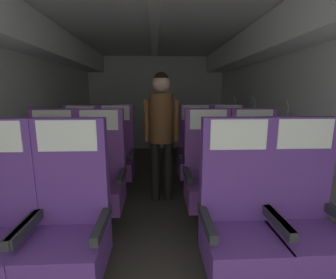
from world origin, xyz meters
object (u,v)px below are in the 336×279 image
at_px(seat_a_right_window, 238,223).
at_px(seat_b_right_aisle, 254,177).
at_px(seat_a_right_aisle, 303,221).
at_px(seat_c_left_window, 81,157).
at_px(seat_b_right_window, 208,177).
at_px(seat_c_left_aisle, 116,156).
at_px(seat_b_left_aisle, 100,179).
at_px(seat_c_right_window, 195,155).
at_px(seat_c_right_aisle, 228,155).
at_px(seat_b_left_window, 54,179).
at_px(flight_attendant, 161,124).
at_px(seat_a_left_aisle, 69,227).

xyz_separation_m(seat_a_right_window, seat_b_right_aisle, (0.46, 0.88, 0.00)).
distance_m(seat_a_right_aisle, seat_c_left_window, 2.67).
bearing_deg(seat_b_right_window, seat_c_left_aisle, 141.36).
xyz_separation_m(seat_b_right_aisle, seat_b_right_window, (-0.47, 0.01, 0.00)).
distance_m(seat_b_left_aisle, seat_c_right_window, 1.42).
xyz_separation_m(seat_c_right_aisle, seat_c_right_window, (-0.46, 0.01, 0.00)).
relative_size(seat_a_right_aisle, seat_c_right_aisle, 1.00).
distance_m(seat_b_right_window, seat_c_left_aisle, 1.39).
height_order(seat_b_right_aisle, seat_b_right_window, same).
bearing_deg(seat_a_right_aisle, seat_c_left_aisle, 131.45).
distance_m(seat_c_left_window, seat_c_left_aisle, 0.47).
bearing_deg(seat_c_left_window, seat_b_right_aisle, -23.36).
distance_m(seat_c_left_window, seat_c_right_window, 1.56).
relative_size(seat_b_left_window, seat_b_left_aisle, 1.00).
xyz_separation_m(seat_b_left_aisle, flight_attendant, (0.63, 0.56, 0.48)).
distance_m(seat_b_left_window, seat_c_right_aisle, 2.20).
bearing_deg(seat_b_left_window, seat_b_left_aisle, -2.83).
distance_m(seat_a_right_aisle, seat_b_right_aisle, 0.87).
relative_size(seat_b_right_window, seat_c_right_window, 1.00).
bearing_deg(seat_b_left_aisle, seat_c_right_aisle, 29.61).
xyz_separation_m(seat_b_right_window, flight_attendant, (-0.47, 0.55, 0.48)).
bearing_deg(seat_c_right_window, seat_a_right_aisle, -75.36).
xyz_separation_m(seat_c_left_aisle, flight_attendant, (0.61, -0.32, 0.48)).
height_order(seat_b_right_aisle, seat_c_right_aisle, same).
distance_m(seat_b_left_aisle, seat_b_right_aisle, 1.57).
relative_size(seat_a_left_aisle, flight_attendant, 0.75).
relative_size(seat_b_left_window, seat_b_right_aisle, 1.00).
bearing_deg(seat_c_left_aisle, seat_c_right_window, 0.77).
xyz_separation_m(seat_a_right_aisle, seat_b_left_aisle, (-1.56, 0.87, 0.00)).
bearing_deg(seat_a_left_aisle, seat_c_right_window, 58.22).
distance_m(seat_c_left_window, seat_c_right_aisle, 2.02).
height_order(seat_a_left_aisle, seat_b_right_window, same).
xyz_separation_m(seat_b_left_aisle, seat_c_right_aisle, (1.56, 0.89, 0.00)).
height_order(seat_b_right_aisle, seat_c_right_window, same).
bearing_deg(seat_b_left_aisle, seat_c_left_aisle, 89.03).
height_order(seat_b_right_window, seat_c_right_window, same).
distance_m(seat_a_right_aisle, flight_attendant, 1.78).
bearing_deg(seat_b_left_window, flight_attendant, 26.34).
distance_m(seat_c_right_aisle, flight_attendant, 1.10).
bearing_deg(seat_a_right_aisle, seat_a_left_aisle, -179.92).
height_order(seat_b_right_window, seat_c_right_aisle, same).
bearing_deg(seat_b_right_window, seat_a_right_aisle, -62.37).
height_order(seat_c_left_aisle, flight_attendant, flight_attendant).
bearing_deg(seat_c_left_aisle, seat_b_left_aisle, -90.97).
distance_m(seat_a_left_aisle, seat_a_right_aisle, 1.56).
bearing_deg(seat_b_right_window, flight_attendant, 130.51).
bearing_deg(seat_a_right_aisle, seat_b_right_aisle, 89.37).
height_order(seat_b_left_window, seat_b_right_window, same).
relative_size(seat_b_right_window, seat_c_left_window, 1.00).
bearing_deg(seat_a_left_aisle, seat_a_right_aisle, 0.08).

